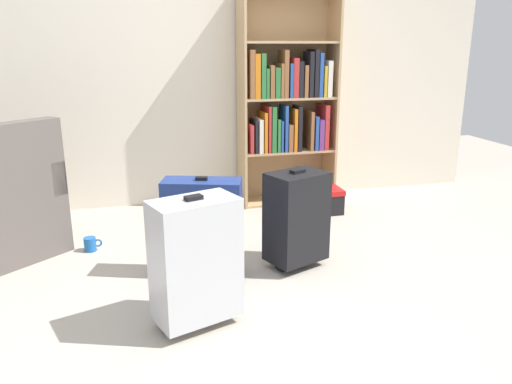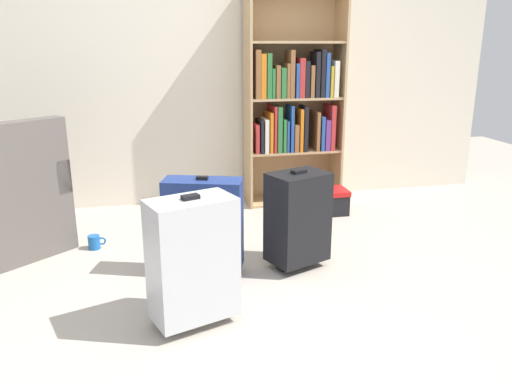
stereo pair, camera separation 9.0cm
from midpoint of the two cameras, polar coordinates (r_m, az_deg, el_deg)
The scene contains 9 objects.
ground_plane at distance 2.74m, azimuth 2.66°, elevation -13.20°, with size 8.73×8.73×0.00m, color #B2A899.
back_wall at distance 4.41m, azimuth -4.22°, elevation 15.71°, with size 4.99×0.10×2.60m, color beige.
bookshelf at distance 4.35m, azimuth 4.75°, elevation 10.25°, with size 0.81×0.32×1.80m.
armchair at distance 3.70m, azimuth -26.29°, elevation -1.58°, with size 0.99×0.99×0.90m.
mug at distance 3.62m, azimuth -17.06°, elevation -5.43°, with size 0.12×0.08×0.10m.
storage_box at distance 4.19m, azimuth 8.14°, elevation -1.02°, with size 0.40×0.24×0.21m.
suitcase_navy_blue at distance 3.02m, azimuth -5.08°, elevation -3.60°, with size 0.49×0.32×0.61m.
suitcase_black at distance 3.11m, azimuth 5.56°, elevation -2.86°, with size 0.42×0.36×0.63m.
suitcase_silver at distance 2.47m, azimuth -6.09°, elevation -7.54°, with size 0.46×0.35×0.68m.
Camera 2 is at (-0.58, -2.31, 1.35)m, focal length 35.48 mm.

